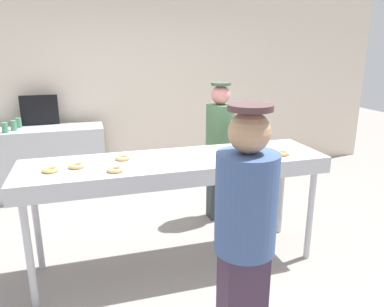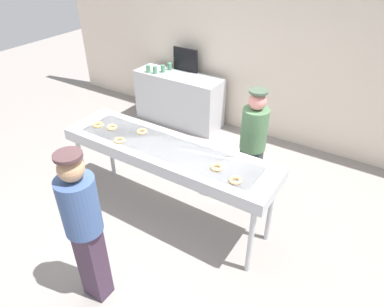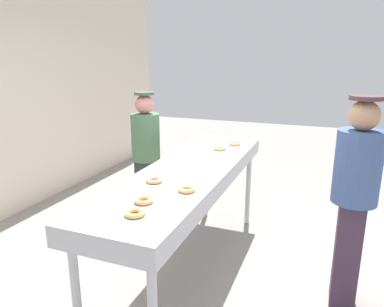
% 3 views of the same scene
% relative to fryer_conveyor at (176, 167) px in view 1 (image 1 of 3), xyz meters
% --- Properties ---
extents(ground_plane, '(16.00, 16.00, 0.00)m').
position_rel_fryer_conveyor_xyz_m(ground_plane, '(0.00, 0.00, -0.92)').
color(ground_plane, gray).
extents(back_wall, '(8.00, 0.12, 3.05)m').
position_rel_fryer_conveyor_xyz_m(back_wall, '(0.00, 2.57, 0.60)').
color(back_wall, beige).
rests_on(back_wall, ground).
extents(fryer_conveyor, '(2.57, 0.68, 1.00)m').
position_rel_fryer_conveyor_xyz_m(fryer_conveyor, '(0.00, 0.00, 0.00)').
color(fryer_conveyor, '#B7BABF').
rests_on(fryer_conveyor, ground).
extents(glazed_donut_0, '(0.17, 0.17, 0.03)m').
position_rel_fryer_conveyor_xyz_m(glazed_donut_0, '(-0.44, 0.10, 0.09)').
color(glazed_donut_0, '#E5A969').
rests_on(glazed_donut_0, fryer_conveyor).
extents(glazed_donut_1, '(0.16, 0.16, 0.03)m').
position_rel_fryer_conveyor_xyz_m(glazed_donut_1, '(0.66, -0.06, 0.09)').
color(glazed_donut_1, '#EEAB69').
rests_on(glazed_donut_1, fryer_conveyor).
extents(glazed_donut_2, '(0.15, 0.15, 0.03)m').
position_rel_fryer_conveyor_xyz_m(glazed_donut_2, '(-0.52, -0.19, 0.09)').
color(glazed_donut_2, '#E8AF6C').
rests_on(glazed_donut_2, fryer_conveyor).
extents(glazed_donut_3, '(0.18, 0.18, 0.03)m').
position_rel_fryer_conveyor_xyz_m(glazed_donut_3, '(-0.81, -0.01, 0.09)').
color(glazed_donut_3, '#E5AB66').
rests_on(glazed_donut_3, fryer_conveyor).
extents(glazed_donut_4, '(0.17, 0.17, 0.03)m').
position_rel_fryer_conveyor_xyz_m(glazed_donut_4, '(-0.99, -0.06, 0.09)').
color(glazed_donut_4, '#E7BC62').
rests_on(glazed_donut_4, fryer_conveyor).
extents(glazed_donut_5, '(0.12, 0.12, 0.03)m').
position_rel_fryer_conveyor_xyz_m(glazed_donut_5, '(0.92, -0.15, 0.09)').
color(glazed_donut_5, '#E6A86A').
rests_on(glazed_donut_5, fryer_conveyor).
extents(worker_baker, '(0.31, 0.31, 1.55)m').
position_rel_fryer_conveyor_xyz_m(worker_baker, '(0.69, 0.79, -0.07)').
color(worker_baker, '#2B3538').
rests_on(worker_baker, ground).
extents(customer_waiting, '(0.32, 0.32, 1.65)m').
position_rel_fryer_conveyor_xyz_m(customer_waiting, '(0.05, -1.29, 0.00)').
color(customer_waiting, '#3D2A3F').
rests_on(customer_waiting, ground).
extents(prep_counter, '(1.58, 0.55, 0.90)m').
position_rel_fryer_conveyor_xyz_m(prep_counter, '(-1.28, 2.12, -0.47)').
color(prep_counter, '#B7BABF').
rests_on(prep_counter, ground).
extents(paper_cup_0, '(0.07, 0.07, 0.12)m').
position_rel_fryer_conveyor_xyz_m(paper_cup_0, '(-1.58, 2.07, 0.04)').
color(paper_cup_0, '#4C8C66').
rests_on(paper_cup_0, prep_counter).
extents(paper_cup_1, '(0.07, 0.07, 0.12)m').
position_rel_fryer_conveyor_xyz_m(paper_cup_1, '(-1.66, 1.95, 0.04)').
color(paper_cup_1, '#4C8C66').
rests_on(paper_cup_1, prep_counter).
extents(paper_cup_3, '(0.07, 0.07, 0.12)m').
position_rel_fryer_conveyor_xyz_m(paper_cup_3, '(-1.54, 2.23, 0.04)').
color(paper_cup_3, '#4C8C66').
rests_on(paper_cup_3, prep_counter).
extents(menu_display, '(0.47, 0.04, 0.40)m').
position_rel_fryer_conveyor_xyz_m(menu_display, '(-1.28, 2.34, 0.18)').
color(menu_display, black).
rests_on(menu_display, prep_counter).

